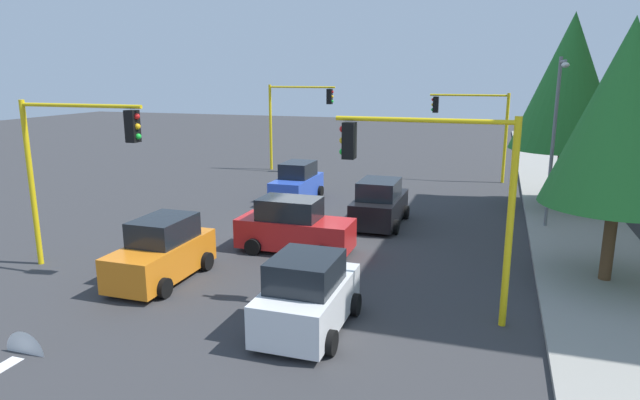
# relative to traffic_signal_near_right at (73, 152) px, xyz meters

# --- Properties ---
(ground_plane) EXTENTS (120.00, 120.00, 0.00)m
(ground_plane) POSITION_rel_traffic_signal_near_right_xyz_m (-6.00, 5.67, -3.92)
(ground_plane) COLOR #353538
(sidewalk_kerb) EXTENTS (80.00, 4.00, 0.15)m
(sidewalk_kerb) POSITION_rel_traffic_signal_near_right_xyz_m (-11.00, 16.17, -3.85)
(sidewalk_kerb) COLOR gray
(sidewalk_kerb) RESTS_ON ground
(lane_arrow_near) EXTENTS (2.40, 1.10, 1.10)m
(lane_arrow_near) POSITION_rel_traffic_signal_near_right_xyz_m (5.51, 2.67, -3.92)
(lane_arrow_near) COLOR silver
(lane_arrow_near) RESTS_ON ground
(traffic_signal_near_right) EXTENTS (0.36, 4.59, 5.53)m
(traffic_signal_near_right) POSITION_rel_traffic_signal_near_right_xyz_m (0.00, 0.00, 0.00)
(traffic_signal_near_right) COLOR yellow
(traffic_signal_near_right) RESTS_ON ground
(traffic_signal_near_left) EXTENTS (0.36, 4.59, 5.35)m
(traffic_signal_near_left) POSITION_rel_traffic_signal_near_right_xyz_m (-0.00, 11.32, -0.12)
(traffic_signal_near_left) COLOR yellow
(traffic_signal_near_left) RESTS_ON ground
(traffic_signal_far_left) EXTENTS (0.36, 4.59, 5.27)m
(traffic_signal_far_left) POSITION_rel_traffic_signal_near_right_xyz_m (-20.00, 11.31, -0.17)
(traffic_signal_far_left) COLOR yellow
(traffic_signal_far_left) RESTS_ON ground
(traffic_signal_far_right) EXTENTS (0.36, 4.59, 5.67)m
(traffic_signal_far_right) POSITION_rel_traffic_signal_near_right_xyz_m (-20.00, -0.02, 0.09)
(traffic_signal_far_right) COLOR yellow
(traffic_signal_far_right) RESTS_ON ground
(street_lamp_curbside) EXTENTS (2.15, 0.28, 7.00)m
(street_lamp_curbside) POSITION_rel_traffic_signal_near_right_xyz_m (-9.61, 14.87, 0.42)
(street_lamp_curbside) COLOR slate
(street_lamp_curbside) RESTS_ON ground
(tree_roadside_near) EXTENTS (4.34, 4.34, 7.93)m
(tree_roadside_near) POSITION_rel_traffic_signal_near_right_xyz_m (-4.00, 16.17, 1.28)
(tree_roadside_near) COLOR brown
(tree_roadside_near) RESTS_ON ground
(tree_roadside_mid) EXTENTS (4.95, 4.95, 9.07)m
(tree_roadside_mid) POSITION_rel_traffic_signal_near_right_xyz_m (-14.00, 15.67, 2.05)
(tree_roadside_mid) COLOR brown
(tree_roadside_mid) RESTS_ON ground
(car_black) EXTENTS (4.08, 2.10, 1.98)m
(car_black) POSITION_rel_traffic_signal_near_right_xyz_m (-8.54, 8.12, -3.02)
(car_black) COLOR black
(car_black) RESTS_ON ground
(car_red) EXTENTS (1.98, 4.18, 1.98)m
(car_red) POSITION_rel_traffic_signal_near_right_xyz_m (-4.00, 5.92, -3.03)
(car_red) COLOR red
(car_red) RESTS_ON ground
(car_orange) EXTENTS (3.92, 1.96, 1.98)m
(car_orange) POSITION_rel_traffic_signal_near_right_xyz_m (-0.07, 3.01, -3.03)
(car_orange) COLOR orange
(car_orange) RESTS_ON ground
(car_blue) EXTENTS (3.86, 1.93, 1.98)m
(car_blue) POSITION_rel_traffic_signal_near_right_xyz_m (-11.69, 3.17, -3.03)
(car_blue) COLOR blue
(car_blue) RESTS_ON ground
(car_white) EXTENTS (3.61, 2.10, 1.98)m
(car_white) POSITION_rel_traffic_signal_near_right_xyz_m (1.76, 8.47, -3.03)
(car_white) COLOR white
(car_white) RESTS_ON ground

